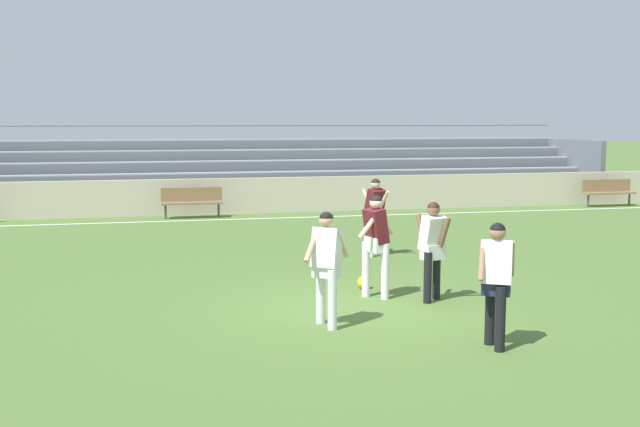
{
  "coord_description": "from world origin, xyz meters",
  "views": [
    {
      "loc": [
        -3.02,
        -10.98,
        2.91
      ],
      "look_at": [
        0.11,
        3.03,
        1.1
      ],
      "focal_mm": 41.87,
      "sensor_mm": 36.0,
      "label": 1
    }
  ],
  "objects_px": {
    "bleacher_stand": "(292,169)",
    "player_white_challenging": "(433,243)",
    "bench_centre_sideline": "(192,200)",
    "player_dark_wide_left": "(375,210)",
    "bench_near_bin": "(608,190)",
    "player_white_overlapping": "(496,274)",
    "player_white_wide_right": "(326,259)",
    "soccer_ball": "(364,282)",
    "player_dark_dropping_back": "(376,237)"
  },
  "relations": [
    {
      "from": "bench_near_bin",
      "to": "bench_centre_sideline",
      "type": "distance_m",
      "value": 13.89
    },
    {
      "from": "player_white_overlapping",
      "to": "player_white_wide_right",
      "type": "bearing_deg",
      "value": 142.46
    },
    {
      "from": "player_white_overlapping",
      "to": "soccer_ball",
      "type": "xyz_separation_m",
      "value": [
        -0.71,
        3.62,
        -0.85
      ]
    },
    {
      "from": "player_dark_wide_left",
      "to": "bench_near_bin",
      "type": "bearing_deg",
      "value": 34.79
    },
    {
      "from": "bleacher_stand",
      "to": "player_white_wide_right",
      "type": "bearing_deg",
      "value": -98.76
    },
    {
      "from": "bleacher_stand",
      "to": "bench_centre_sideline",
      "type": "relative_size",
      "value": 12.42
    },
    {
      "from": "bench_centre_sideline",
      "to": "player_dark_dropping_back",
      "type": "distance_m",
      "value": 11.12
    },
    {
      "from": "bleacher_stand",
      "to": "player_dark_dropping_back",
      "type": "xyz_separation_m",
      "value": [
        -1.31,
        -14.64,
        -0.15
      ]
    },
    {
      "from": "bleacher_stand",
      "to": "player_white_overlapping",
      "type": "distance_m",
      "value": 17.59
    },
    {
      "from": "soccer_ball",
      "to": "bench_centre_sideline",
      "type": "bearing_deg",
      "value": 103.35
    },
    {
      "from": "player_dark_wide_left",
      "to": "bench_centre_sideline",
      "type": "bearing_deg",
      "value": 115.92
    },
    {
      "from": "bench_near_bin",
      "to": "player_white_challenging",
      "type": "relative_size",
      "value": 1.12
    },
    {
      "from": "bench_centre_sideline",
      "to": "player_white_overlapping",
      "type": "height_order",
      "value": "player_white_overlapping"
    },
    {
      "from": "bench_near_bin",
      "to": "player_white_wide_right",
      "type": "distance_m",
      "value": 17.68
    },
    {
      "from": "player_white_challenging",
      "to": "player_dark_dropping_back",
      "type": "distance_m",
      "value": 0.93
    },
    {
      "from": "bleacher_stand",
      "to": "soccer_ball",
      "type": "relative_size",
      "value": 101.62
    },
    {
      "from": "bleacher_stand",
      "to": "player_dark_dropping_back",
      "type": "bearing_deg",
      "value": -95.13
    },
    {
      "from": "bench_near_bin",
      "to": "player_dark_wide_left",
      "type": "bearing_deg",
      "value": -145.21
    },
    {
      "from": "bench_near_bin",
      "to": "soccer_ball",
      "type": "bearing_deg",
      "value": -138.46
    },
    {
      "from": "player_white_challenging",
      "to": "player_white_wide_right",
      "type": "bearing_deg",
      "value": -151.62
    },
    {
      "from": "bench_centre_sideline",
      "to": "soccer_ball",
      "type": "xyz_separation_m",
      "value": [
        2.41,
        -10.17,
        -0.44
      ]
    },
    {
      "from": "player_dark_dropping_back",
      "to": "player_white_wide_right",
      "type": "distance_m",
      "value": 1.9
    },
    {
      "from": "player_white_wide_right",
      "to": "player_dark_wide_left",
      "type": "xyz_separation_m",
      "value": [
        2.26,
        5.13,
        0.02
      ]
    },
    {
      "from": "player_dark_dropping_back",
      "to": "bench_near_bin",
      "type": "bearing_deg",
      "value": 43.39
    },
    {
      "from": "bench_near_bin",
      "to": "player_white_overlapping",
      "type": "height_order",
      "value": "player_white_overlapping"
    },
    {
      "from": "player_white_wide_right",
      "to": "player_dark_wide_left",
      "type": "distance_m",
      "value": 5.61
    },
    {
      "from": "bench_near_bin",
      "to": "player_white_overlapping",
      "type": "bearing_deg",
      "value": -127.99
    },
    {
      "from": "bench_centre_sideline",
      "to": "player_white_challenging",
      "type": "height_order",
      "value": "player_white_challenging"
    },
    {
      "from": "bleacher_stand",
      "to": "player_dark_dropping_back",
      "type": "relative_size",
      "value": 13.17
    },
    {
      "from": "bleacher_stand",
      "to": "player_white_overlapping",
      "type": "bearing_deg",
      "value": -91.98
    },
    {
      "from": "player_white_wide_right",
      "to": "soccer_ball",
      "type": "distance_m",
      "value": 2.61
    },
    {
      "from": "bench_near_bin",
      "to": "bench_centre_sideline",
      "type": "height_order",
      "value": "same"
    },
    {
      "from": "bench_centre_sideline",
      "to": "soccer_ball",
      "type": "height_order",
      "value": "bench_centre_sideline"
    },
    {
      "from": "player_white_overlapping",
      "to": "soccer_ball",
      "type": "bearing_deg",
      "value": 101.09
    },
    {
      "from": "bench_centre_sideline",
      "to": "player_dark_wide_left",
      "type": "distance_m",
      "value": 8.04
    },
    {
      "from": "player_dark_wide_left",
      "to": "player_white_challenging",
      "type": "bearing_deg",
      "value": -93.74
    },
    {
      "from": "bench_centre_sideline",
      "to": "player_white_wide_right",
      "type": "xyz_separation_m",
      "value": [
        1.24,
        -12.34,
        0.43
      ]
    },
    {
      "from": "bench_centre_sideline",
      "to": "player_dark_wide_left",
      "type": "relative_size",
      "value": 1.08
    },
    {
      "from": "bleacher_stand",
      "to": "bench_centre_sideline",
      "type": "xyz_separation_m",
      "value": [
        -3.73,
        -3.79,
        -0.61
      ]
    },
    {
      "from": "bench_centre_sideline",
      "to": "player_white_overlapping",
      "type": "distance_m",
      "value": 14.14
    },
    {
      "from": "player_dark_dropping_back",
      "to": "player_dark_wide_left",
      "type": "relative_size",
      "value": 1.02
    },
    {
      "from": "bleacher_stand",
      "to": "player_white_wide_right",
      "type": "height_order",
      "value": "bleacher_stand"
    },
    {
      "from": "bench_near_bin",
      "to": "player_white_challenging",
      "type": "height_order",
      "value": "player_white_challenging"
    },
    {
      "from": "player_white_overlapping",
      "to": "player_dark_dropping_back",
      "type": "bearing_deg",
      "value": 103.51
    },
    {
      "from": "player_dark_dropping_back",
      "to": "player_white_overlapping",
      "type": "bearing_deg",
      "value": -76.49
    },
    {
      "from": "player_dark_dropping_back",
      "to": "player_white_wide_right",
      "type": "relative_size",
      "value": 1.04
    },
    {
      "from": "player_dark_wide_left",
      "to": "player_white_wide_right",
      "type": "bearing_deg",
      "value": -113.82
    },
    {
      "from": "player_white_overlapping",
      "to": "player_dark_wide_left",
      "type": "relative_size",
      "value": 0.97
    },
    {
      "from": "bench_near_bin",
      "to": "player_white_wide_right",
      "type": "relative_size",
      "value": 1.1
    },
    {
      "from": "bleacher_stand",
      "to": "player_white_challenging",
      "type": "bearing_deg",
      "value": -91.85
    }
  ]
}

